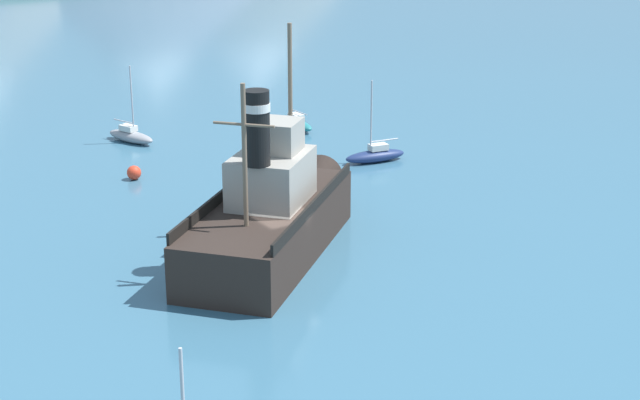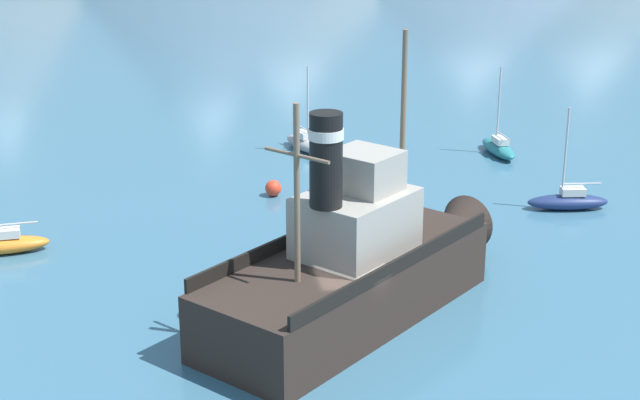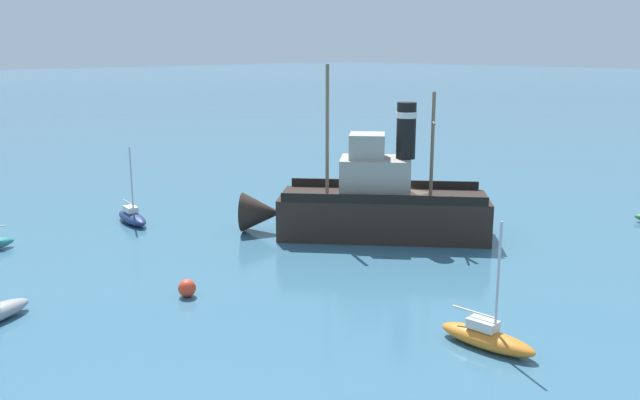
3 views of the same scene
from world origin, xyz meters
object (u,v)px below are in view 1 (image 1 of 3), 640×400
sailboat_teal (295,123)px  sailboat_navy (375,155)px  old_tugboat (273,213)px  mooring_buoy (134,173)px  sailboat_grey (131,135)px

sailboat_teal → sailboat_navy: same height
old_tugboat → sailboat_teal: old_tugboat is taller
sailboat_teal → mooring_buoy: sailboat_teal is taller
sailboat_teal → sailboat_grey: (-10.39, 2.79, 0.00)m
sailboat_navy → mooring_buoy: 14.02m
sailboat_grey → mooring_buoy: 8.00m
sailboat_navy → sailboat_grey: bearing=131.3°
sailboat_teal → mooring_buoy: bearing=-160.5°
sailboat_navy → mooring_buoy: size_ratio=6.16×
old_tugboat → sailboat_teal: 21.84m
sailboat_teal → sailboat_navy: bearing=-89.7°
mooring_buoy → sailboat_grey: bearing=69.1°
sailboat_grey → sailboat_navy: bearing=-48.7°
sailboat_grey → sailboat_navy: size_ratio=1.00×
sailboat_teal → mooring_buoy: (-13.25, -4.68, -0.03)m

